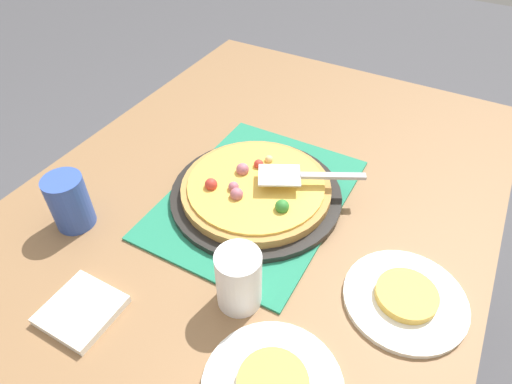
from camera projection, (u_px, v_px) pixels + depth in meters
name	position (u px, v px, depth m)	size (l,w,h in m)	color
ground_plane	(256.00, 358.00, 1.49)	(8.00, 8.00, 0.00)	#4C4C51
dining_table	(256.00, 231.00, 1.06)	(1.40, 1.00, 0.75)	olive
placemat	(256.00, 198.00, 0.98)	(0.48, 0.36, 0.01)	#237F5B
pizza_pan	(256.00, 194.00, 0.97)	(0.38, 0.38, 0.01)	black
pizza	(256.00, 188.00, 0.96)	(0.33, 0.33, 0.05)	#B78442
plate_far_right	(405.00, 299.00, 0.78)	(0.22, 0.22, 0.01)	white
served_slice_left	(273.00, 383.00, 0.66)	(0.11, 0.11, 0.02)	#EAB747
served_slice_right	(407.00, 295.00, 0.77)	(0.11, 0.11, 0.02)	#EAB747
cup_far	(239.00, 279.00, 0.75)	(0.08, 0.08, 0.12)	white
cup_corner	(69.00, 202.00, 0.89)	(0.08, 0.08, 0.12)	#3351AD
pizza_server	(302.00, 175.00, 0.93)	(0.14, 0.22, 0.01)	silver
napkin_stack	(81.00, 310.00, 0.76)	(0.12, 0.12, 0.02)	white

